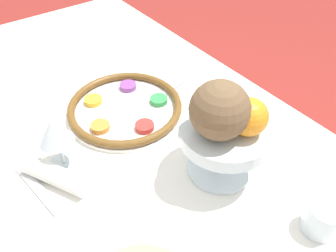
# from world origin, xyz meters

# --- Properties ---
(dining_table) EXTENTS (1.51, 0.88, 0.70)m
(dining_table) POSITION_xyz_m (0.00, 0.00, 0.35)
(dining_table) COLOR white
(dining_table) RESTS_ON ground_plane
(seder_plate) EXTENTS (0.30, 0.30, 0.03)m
(seder_plate) POSITION_xyz_m (-0.04, 0.07, 0.72)
(seder_plate) COLOR silver
(seder_plate) RESTS_ON dining_table
(wine_glass) EXTENTS (0.07, 0.07, 0.13)m
(wine_glass) POSITION_xyz_m (0.03, -0.13, 0.80)
(wine_glass) COLOR silver
(wine_glass) RESTS_ON dining_table
(fruit_stand) EXTENTS (0.18, 0.18, 0.13)m
(fruit_stand) POSITION_xyz_m (0.25, 0.14, 0.80)
(fruit_stand) COLOR silver
(fruit_stand) RESTS_ON dining_table
(orange_fruit) EXTENTS (0.07, 0.07, 0.07)m
(orange_fruit) POSITION_xyz_m (0.28, 0.16, 0.87)
(orange_fruit) COLOR orange
(orange_fruit) RESTS_ON fruit_stand
(coconut) EXTENTS (0.11, 0.11, 0.11)m
(coconut) POSITION_xyz_m (0.25, 0.11, 0.89)
(coconut) COLOR brown
(coconut) RESTS_ON fruit_stand
(napkin_roll) EXTENTS (0.15, 0.11, 0.04)m
(napkin_roll) POSITION_xyz_m (0.07, -0.16, 0.72)
(napkin_roll) COLOR white
(napkin_roll) RESTS_ON dining_table
(cup_near) EXTENTS (0.06, 0.06, 0.07)m
(cup_near) POSITION_xyz_m (0.46, 0.19, 0.74)
(cup_near) COLOR silver
(cup_near) RESTS_ON dining_table
(fork_left) EXTENTS (0.05, 0.18, 0.01)m
(fork_left) POSITION_xyz_m (-0.07, 0.32, 0.71)
(fork_left) COLOR silver
(fork_left) RESTS_ON dining_table
(fork_right) EXTENTS (0.04, 0.18, 0.01)m
(fork_right) POSITION_xyz_m (-0.04, 0.32, 0.71)
(fork_right) COLOR silver
(fork_right) RESTS_ON dining_table
(spoon) EXTENTS (0.17, 0.04, 0.01)m
(spoon) POSITION_xyz_m (0.06, -0.20, 0.71)
(spoon) COLOR silver
(spoon) RESTS_ON dining_table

